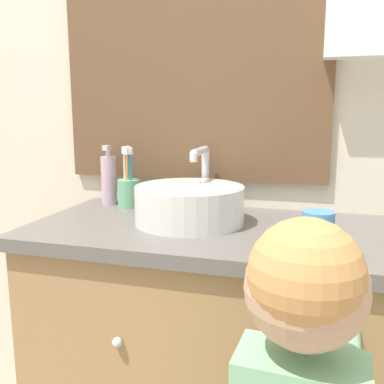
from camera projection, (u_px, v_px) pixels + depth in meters
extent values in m
cube|color=beige|center=(265.00, 71.00, 1.32)|extent=(3.20, 0.06, 2.50)
cube|color=brown|center=(192.00, 9.00, 1.30)|extent=(0.85, 0.02, 1.05)
cube|color=#B2C1CC|center=(192.00, 8.00, 1.30)|extent=(0.79, 0.01, 0.99)
cube|color=#A37A4C|center=(244.00, 376.00, 1.20)|extent=(1.14, 0.47, 0.79)
cube|color=#605B56|center=(247.00, 235.00, 1.13)|extent=(1.18, 0.51, 0.03)
sphere|color=silver|center=(117.00, 342.00, 1.01)|extent=(0.02, 0.02, 0.02)
sphere|color=silver|center=(356.00, 381.00, 0.86)|extent=(0.02, 0.02, 0.02)
cylinder|color=silver|center=(189.00, 204.00, 1.18)|extent=(0.30, 0.30, 0.10)
cylinder|color=silver|center=(189.00, 187.00, 1.17)|extent=(0.25, 0.25, 0.01)
cylinder|color=silver|center=(205.00, 179.00, 1.33)|extent=(0.02, 0.02, 0.19)
cylinder|color=silver|center=(200.00, 151.00, 1.25)|extent=(0.02, 0.14, 0.02)
cylinder|color=silver|center=(193.00, 158.00, 1.19)|extent=(0.02, 0.02, 0.02)
sphere|color=white|center=(231.00, 200.00, 1.32)|extent=(0.05, 0.05, 0.05)
cylinder|color=#66B27F|center=(129.00, 193.00, 1.37)|extent=(0.07, 0.07, 0.09)
cylinder|color=#3884DB|center=(131.00, 176.00, 1.36)|extent=(0.01, 0.01, 0.18)
cube|color=white|center=(130.00, 151.00, 1.34)|extent=(0.01, 0.02, 0.02)
cylinder|color=#47B26B|center=(129.00, 175.00, 1.37)|extent=(0.01, 0.01, 0.18)
cube|color=white|center=(128.00, 150.00, 1.35)|extent=(0.01, 0.02, 0.02)
cylinder|color=white|center=(125.00, 175.00, 1.36)|extent=(0.01, 0.01, 0.18)
cube|color=white|center=(124.00, 150.00, 1.35)|extent=(0.01, 0.02, 0.02)
cylinder|color=orange|center=(127.00, 176.00, 1.34)|extent=(0.01, 0.01, 0.18)
cube|color=white|center=(127.00, 151.00, 1.33)|extent=(0.01, 0.02, 0.02)
cylinder|color=#CCA3BC|center=(109.00, 180.00, 1.42)|extent=(0.05, 0.05, 0.16)
cylinder|color=silver|center=(108.00, 153.00, 1.40)|extent=(0.02, 0.02, 0.02)
cube|color=silver|center=(107.00, 148.00, 1.39)|extent=(0.02, 0.03, 0.02)
sphere|color=tan|center=(306.00, 288.00, 0.62)|extent=(0.18, 0.18, 0.18)
sphere|color=tan|center=(305.00, 276.00, 0.60)|extent=(0.17, 0.17, 0.17)
cylinder|color=#7FBC89|center=(349.00, 342.00, 0.82)|extent=(0.06, 0.30, 0.04)
cylinder|color=#E5CC4C|center=(351.00, 292.00, 0.95)|extent=(0.01, 0.05, 0.12)
cylinder|color=#4789D1|center=(318.00, 234.00, 0.90)|extent=(0.07, 0.07, 0.10)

